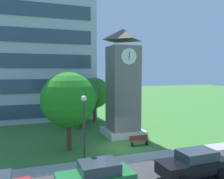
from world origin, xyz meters
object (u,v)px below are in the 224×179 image
Objects in this scene: tree_streetside at (80,95)px; parked_car_black at (194,164)px; park_bench at (139,140)px; tree_near_tower at (95,93)px; clock_tower at (123,88)px; tree_by_building at (69,100)px; street_lamp at (84,124)px; parked_car_green at (96,177)px.

parked_car_black is (4.05, -14.94, -3.03)m from tree_streetside.
tree_near_tower is (-1.06, 11.13, 3.38)m from park_bench.
clock_tower is 2.37× the size of parked_car_black.
park_bench is at bearing -89.90° from clock_tower.
tree_streetside is 7.71m from tree_by_building.
street_lamp is (-5.94, -3.94, 2.76)m from park_bench.
parked_car_green is (-2.28, -14.67, -3.03)m from tree_streetside.
parked_car_green is (-5.89, -10.48, -4.09)m from clock_tower.
parked_car_green and parked_car_black have the same top height.
tree_by_building is (-6.16, 0.79, 3.85)m from park_bench.
street_lamp is 0.77× the size of tree_by_building.
parked_car_green is at bearing -98.85° from tree_streetside.
clock_tower is at bearing 90.10° from park_bench.
tree_streetside reaches higher than parked_car_black.
tree_near_tower is at bearing 63.76° from tree_by_building.
tree_near_tower is (4.88, 15.08, 0.62)m from street_lamp.
tree_by_building is at bearing -153.40° from clock_tower.
clock_tower is at bearing -81.71° from tree_near_tower.
park_bench is at bearing -65.84° from tree_streetside.
parked_car_black is at bearing -2.47° from parked_car_green.
tree_streetside is at bearing 130.76° from clock_tower.
park_bench is (0.01, -3.87, -4.49)m from clock_tower.
parked_car_black is at bearing -74.84° from tree_streetside.
tree_streetside is 0.90× the size of tree_by_building.
park_bench is at bearing 33.56° from street_lamp.
tree_streetside reaches higher than street_lamp.
clock_tower is at bearing 26.60° from tree_by_building.
park_bench is 9.47m from tree_streetside.
clock_tower reaches higher than street_lamp.
parked_car_green is at bearing -105.24° from tree_near_tower.
street_lamp is at bearing -127.22° from clock_tower.
tree_streetside is (-3.61, 8.06, 3.43)m from park_bench.
park_bench is 8.87m from parked_car_green.
street_lamp is at bearing 90.95° from parked_car_green.
tree_by_building is at bearing 172.69° from park_bench.
parked_car_green is at bearing -87.96° from tree_by_building.
tree_streetside is at bearing -129.66° from tree_near_tower.
clock_tower is 2.59× the size of parked_car_green.
tree_near_tower is at bearing 95.46° from park_bench.
tree_near_tower is at bearing 50.34° from tree_streetside.
park_bench is 0.27× the size of tree_by_building.
tree_near_tower is at bearing 74.76° from parked_car_green.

